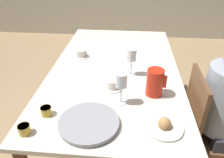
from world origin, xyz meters
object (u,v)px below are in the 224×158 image
(teacup_near_person, at_px, (113,85))
(bread_plate, at_px, (164,126))
(jam_jar_amber, at_px, (46,111))
(teacup_across, at_px, (81,54))
(wine_glass_water, at_px, (132,56))
(chair_person_side, at_px, (207,128))
(wine_glass_juice, at_px, (121,82))
(jam_jar_red, at_px, (24,129))
(serving_tray, at_px, (89,123))
(red_pitcher, at_px, (155,82))

(teacup_near_person, relative_size, bread_plate, 0.66)
(jam_jar_amber, bearing_deg, teacup_near_person, 40.67)
(teacup_across, bearing_deg, jam_jar_amber, -92.92)
(wine_glass_water, bearing_deg, chair_person_side, -25.44)
(teacup_near_person, bearing_deg, wine_glass_juice, -67.02)
(teacup_near_person, relative_size, teacup_across, 1.00)
(jam_jar_red, bearing_deg, wine_glass_juice, 32.28)
(chair_person_side, xyz_separation_m, teacup_across, (-1.03, 0.54, 0.30))
(serving_tray, height_order, jam_jar_red, jam_jar_red)
(chair_person_side, height_order, wine_glass_water, wine_glass_water)
(wine_glass_water, bearing_deg, bread_plate, -71.54)
(serving_tray, relative_size, jam_jar_amber, 5.23)
(teacup_near_person, xyz_separation_m, serving_tray, (-0.10, -0.38, -0.01))
(bread_plate, distance_m, jam_jar_amber, 0.69)
(wine_glass_water, height_order, jam_jar_amber, wine_glass_water)
(wine_glass_water, distance_m, wine_glass_juice, 0.37)
(wine_glass_juice, height_order, jam_jar_red, wine_glass_juice)
(jam_jar_amber, bearing_deg, bread_plate, -4.37)
(jam_jar_amber, bearing_deg, chair_person_side, 13.48)
(red_pitcher, height_order, teacup_across, red_pitcher)
(jam_jar_amber, bearing_deg, serving_tray, -13.74)
(teacup_near_person, distance_m, jam_jar_amber, 0.49)
(wine_glass_juice, distance_m, jam_jar_red, 0.61)
(red_pitcher, xyz_separation_m, wine_glass_juice, (-0.22, -0.11, 0.06))
(chair_person_side, bearing_deg, jam_jar_red, -69.85)
(jam_jar_amber, bearing_deg, wine_glass_juice, 19.84)
(teacup_near_person, distance_m, serving_tray, 0.40)
(chair_person_side, relative_size, jam_jar_amber, 13.90)
(jam_jar_amber, relative_size, jam_jar_red, 1.00)
(teacup_across, bearing_deg, teacup_near_person, -55.71)
(chair_person_side, distance_m, teacup_across, 1.20)
(wine_glass_juice, bearing_deg, teacup_across, 121.70)
(teacup_across, height_order, jam_jar_red, teacup_across)
(serving_tray, distance_m, jam_jar_red, 0.35)
(teacup_across, distance_m, serving_tray, 0.90)
(wine_glass_juice, height_order, serving_tray, wine_glass_juice)
(red_pitcher, distance_m, teacup_near_person, 0.30)
(wine_glass_juice, height_order, jam_jar_amber, wine_glass_juice)
(chair_person_side, bearing_deg, teacup_across, -117.98)
(bread_plate, bearing_deg, teacup_near_person, 130.75)
(wine_glass_juice, xyz_separation_m, teacup_across, (-0.40, 0.64, -0.13))
(teacup_across, xyz_separation_m, jam_jar_amber, (-0.04, -0.80, 0.00))
(serving_tray, distance_m, bread_plate, 0.42)
(teacup_near_person, xyz_separation_m, jam_jar_amber, (-0.37, -0.32, 0.00))
(wine_glass_juice, distance_m, teacup_near_person, 0.22)
(bread_plate, relative_size, jam_jar_red, 3.26)
(wine_glass_water, relative_size, serving_tray, 0.62)
(bread_plate, bearing_deg, jam_jar_red, -171.94)
(teacup_near_person, height_order, jam_jar_amber, teacup_near_person)
(teacup_near_person, xyz_separation_m, jam_jar_red, (-0.43, -0.48, 0.00))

